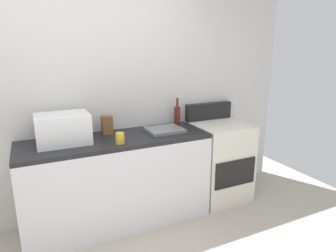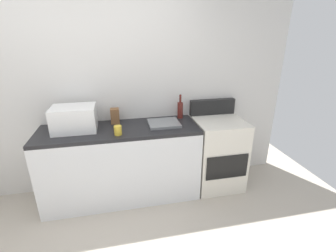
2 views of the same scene
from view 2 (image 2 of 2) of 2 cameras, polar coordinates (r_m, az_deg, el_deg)
The scene contains 8 objects.
wall_back at distance 2.99m, azimuth -18.13°, elevation 8.61°, with size 5.00×0.10×2.60m, color silver.
kitchen_counter at distance 2.95m, azimuth -10.97°, elevation -8.70°, with size 1.80×0.60×0.90m.
stove_oven at distance 3.18m, azimuth 11.63°, elevation -6.07°, with size 0.60×0.61×1.10m.
microwave at distance 2.79m, azimuth -21.48°, elevation 1.66°, with size 0.46×0.34×0.27m, color white.
sink_basin at distance 2.81m, azimuth -1.00°, elevation 0.65°, with size 0.36×0.32×0.03m, color slate.
wine_bottle at distance 3.01m, azimuth 2.92°, elevation 3.96°, with size 0.07×0.07×0.30m.
coffee_mug at distance 2.56m, azimuth -11.88°, elevation -1.01°, with size 0.08×0.08×0.10m, color gold.
knife_block at distance 2.90m, azimuth -12.55°, elevation 2.37°, with size 0.10×0.10×0.18m, color brown.
Camera 2 is at (0.31, -1.37, 1.90)m, focal length 25.51 mm.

